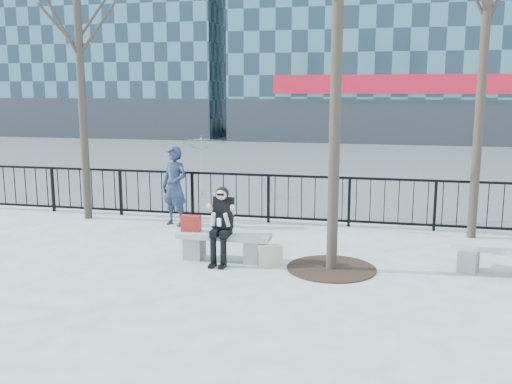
% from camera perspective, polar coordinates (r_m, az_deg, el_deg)
% --- Properties ---
extents(ground, '(120.00, 120.00, 0.00)m').
position_cam_1_polar(ground, '(10.18, -3.20, -6.81)').
color(ground, gray).
rests_on(ground, ground).
extents(street_surface, '(60.00, 23.00, 0.01)m').
position_cam_1_polar(street_surface, '(24.68, 6.25, 3.33)').
color(street_surface, '#474747').
rests_on(street_surface, ground).
extents(railing, '(14.00, 0.06, 1.10)m').
position_cam_1_polar(railing, '(12.87, 0.38, -0.60)').
color(railing, black).
rests_on(railing, ground).
extents(tree_left, '(2.80, 2.80, 6.50)m').
position_cam_1_polar(tree_left, '(13.72, -17.49, 17.69)').
color(tree_left, black).
rests_on(tree_left, ground).
extents(tree_grate, '(1.50, 1.50, 0.02)m').
position_cam_1_polar(tree_grate, '(9.76, 7.54, -7.58)').
color(tree_grate, black).
rests_on(tree_grate, ground).
extents(bench_main, '(1.65, 0.46, 0.49)m').
position_cam_1_polar(bench_main, '(10.09, -3.21, -5.18)').
color(bench_main, slate).
rests_on(bench_main, ground).
extents(bench_second, '(1.51, 0.42, 0.45)m').
position_cam_1_polar(bench_second, '(10.20, 23.31, -6.01)').
color(bench_second, slate).
rests_on(bench_second, ground).
extents(seated_woman, '(0.50, 0.64, 1.34)m').
position_cam_1_polar(seated_woman, '(9.85, -3.49, -3.35)').
color(seated_woman, black).
rests_on(seated_woman, ground).
extents(handbag, '(0.35, 0.18, 0.28)m').
position_cam_1_polar(handbag, '(10.21, -6.51, -3.14)').
color(handbag, '#9E1A13').
rests_on(handbag, bench_main).
extents(shopping_bag, '(0.43, 0.29, 0.38)m').
position_cam_1_polar(shopping_bag, '(9.75, 1.43, -6.41)').
color(shopping_bag, '#CDB791').
rests_on(shopping_bag, ground).
extents(standing_man, '(0.74, 0.61, 1.75)m').
position_cam_1_polar(standing_man, '(12.64, -8.13, 0.58)').
color(standing_man, black).
rests_on(standing_man, ground).
extents(vendor_umbrella, '(2.45, 2.47, 1.70)m').
position_cam_1_polar(vendor_umbrella, '(16.11, -5.45, 2.63)').
color(vendor_umbrella, '#C3D42F').
rests_on(vendor_umbrella, ground).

